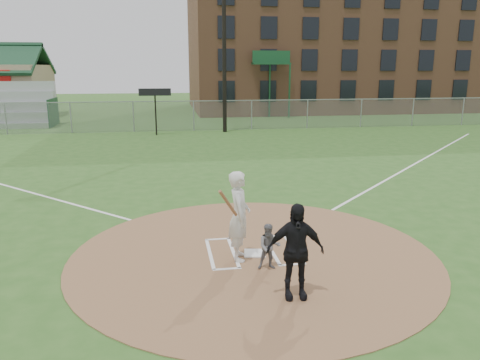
{
  "coord_description": "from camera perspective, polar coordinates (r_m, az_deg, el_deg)",
  "views": [
    {
      "loc": [
        -1.91,
        -9.95,
        4.24
      ],
      "look_at": [
        0.0,
        2.0,
        1.3
      ],
      "focal_mm": 35.0,
      "sensor_mm": 36.0,
      "label": 1
    }
  ],
  "objects": [
    {
      "name": "ground",
      "position": [
        10.98,
        1.66,
        -9.06
      ],
      "size": [
        140.0,
        140.0,
        0.0
      ],
      "primitive_type": "plane",
      "color": "#2D571D",
      "rests_on": "ground"
    },
    {
      "name": "dirt_circle",
      "position": [
        10.98,
        1.66,
        -9.01
      ],
      "size": [
        8.4,
        8.4,
        0.02
      ],
      "primitive_type": "cylinder",
      "color": "#8F6644",
      "rests_on": "ground"
    },
    {
      "name": "home_plate",
      "position": [
        10.95,
        1.82,
        -8.92
      ],
      "size": [
        0.56,
        0.56,
        0.03
      ],
      "primitive_type": "cube",
      "rotation": [
        0.0,
        0.0,
        -0.17
      ],
      "color": "white",
      "rests_on": "dirt_circle"
    },
    {
      "name": "foul_line_first",
      "position": [
        22.27,
        20.47,
        1.81
      ],
      "size": [
        17.04,
        17.04,
        0.01
      ],
      "primitive_type": "cube",
      "rotation": [
        0.0,
        0.0,
        -0.79
      ],
      "color": "white",
      "rests_on": "ground"
    },
    {
      "name": "catcher",
      "position": [
        10.04,
        3.59,
        -8.11
      ],
      "size": [
        0.51,
        0.42,
        1.0
      ],
      "primitive_type": "imported",
      "rotation": [
        0.0,
        0.0,
        -0.08
      ],
      "color": "slate",
      "rests_on": "dirt_circle"
    },
    {
      "name": "umpire",
      "position": [
        8.76,
        6.74,
        -8.59
      ],
      "size": [
        1.1,
        0.53,
        1.83
      ],
      "primitive_type": "imported",
      "rotation": [
        0.0,
        0.0,
        -0.08
      ],
      "color": "black",
      "rests_on": "dirt_circle"
    },
    {
      "name": "batters_boxes",
      "position": [
        11.11,
        1.52,
        -8.64
      ],
      "size": [
        2.08,
        1.88,
        0.01
      ],
      "color": "white",
      "rests_on": "dirt_circle"
    },
    {
      "name": "batter_at_plate",
      "position": [
        10.35,
        -0.09,
        -4.38
      ],
      "size": [
        0.83,
        1.03,
        2.02
      ],
      "color": "silver",
      "rests_on": "dirt_circle"
    },
    {
      "name": "outfield_fence",
      "position": [
        32.17,
        -5.67,
        7.82
      ],
      "size": [
        56.08,
        0.08,
        2.03
      ],
      "color": "slate",
      "rests_on": "ground"
    },
    {
      "name": "bleachers",
      "position": [
        37.91,
        -26.34,
        8.24
      ],
      "size": [
        6.08,
        3.2,
        3.2
      ],
      "color": "#B7BABF",
      "rests_on": "ground"
    },
    {
      "name": "brick_warehouse",
      "position": [
        51.26,
        11.94,
        17.0
      ],
      "size": [
        30.0,
        17.17,
        15.0
      ],
      "color": "brown",
      "rests_on": "ground"
    },
    {
      "name": "light_pole",
      "position": [
        31.29,
        -1.95,
        17.97
      ],
      "size": [
        1.2,
        0.3,
        12.22
      ],
      "color": "black",
      "rests_on": "ground"
    },
    {
      "name": "scoreboard_sign",
      "position": [
        30.22,
        -10.32,
        9.91
      ],
      "size": [
        2.0,
        0.1,
        2.93
      ],
      "color": "black",
      "rests_on": "ground"
    }
  ]
}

